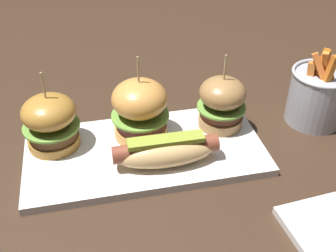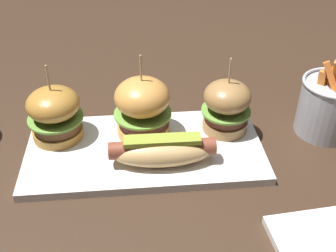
# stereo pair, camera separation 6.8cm
# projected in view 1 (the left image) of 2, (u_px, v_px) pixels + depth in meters

# --- Properties ---
(ground_plane) EXTENTS (3.00, 3.00, 0.00)m
(ground_plane) POSITION_uv_depth(u_px,v_px,m) (145.00, 155.00, 0.71)
(ground_plane) COLOR #382619
(platter_main) EXTENTS (0.40, 0.20, 0.01)m
(platter_main) POSITION_uv_depth(u_px,v_px,m) (145.00, 152.00, 0.70)
(platter_main) COLOR white
(platter_main) RESTS_ON ground
(hot_dog) EXTENTS (0.17, 0.06, 0.05)m
(hot_dog) POSITION_uv_depth(u_px,v_px,m) (166.00, 150.00, 0.66)
(hot_dog) COLOR tan
(hot_dog) RESTS_ON platter_main
(slider_left) EXTENTS (0.09, 0.09, 0.14)m
(slider_left) POSITION_uv_depth(u_px,v_px,m) (50.00, 121.00, 0.68)
(slider_left) COLOR #B17A30
(slider_left) RESTS_ON platter_main
(slider_center) EXTENTS (0.10, 0.10, 0.15)m
(slider_center) POSITION_uv_depth(u_px,v_px,m) (142.00, 109.00, 0.70)
(slider_center) COLOR gold
(slider_center) RESTS_ON platter_main
(slider_right) EXTENTS (0.09, 0.09, 0.14)m
(slider_right) POSITION_uv_depth(u_px,v_px,m) (222.00, 102.00, 0.73)
(slider_right) COLOR #A07442
(slider_right) RESTS_ON platter_main
(fries_bucket) EXTENTS (0.11, 0.11, 0.15)m
(fries_bucket) POSITION_uv_depth(u_px,v_px,m) (318.00, 95.00, 0.76)
(fries_bucket) COLOR #A8AAB2
(fries_bucket) RESTS_ON ground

